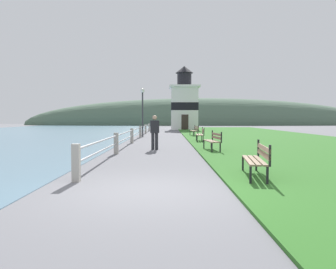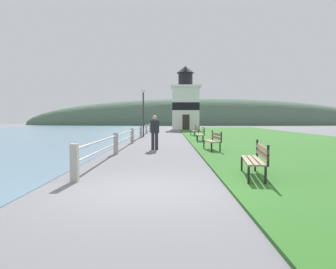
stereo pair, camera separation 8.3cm
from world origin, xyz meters
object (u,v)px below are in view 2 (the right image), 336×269
object	(u,v)px
lighthouse	(185,103)
person_strolling	(155,131)
lamp_post	(143,103)
park_bench_midway	(213,140)
park_bench_far	(201,134)
park_bench_by_lighthouse	(196,130)
park_bench_near	(256,158)

from	to	relation	value
lighthouse	person_strolling	xyz separation A→B (m)	(-2.83, -28.17, -2.59)
person_strolling	lamp_post	distance (m)	11.02
park_bench_midway	lamp_post	distance (m)	12.41
park_bench_far	park_bench_by_lighthouse	size ratio (longest dim) A/B	1.06
park_bench_midway	park_bench_by_lighthouse	xyz separation A→B (m)	(0.16, 12.52, 0.00)
park_bench_near	park_bench_far	size ratio (longest dim) A/B	1.02
person_strolling	lamp_post	size ratio (longest dim) A/B	0.42
park_bench_by_lighthouse	lighthouse	bearing A→B (deg)	-94.99
person_strolling	park_bench_by_lighthouse	bearing A→B (deg)	-25.85
park_bench_by_lighthouse	person_strolling	size ratio (longest dim) A/B	1.09
park_bench_by_lighthouse	lighthouse	world-z (taller)	lighthouse
park_bench_far	park_bench_by_lighthouse	distance (m)	6.56
park_bench_near	park_bench_midway	xyz separation A→B (m)	(-0.15, 6.92, -0.00)
park_bench_near	lamp_post	xyz separation A→B (m)	(-4.33, 18.40, 2.20)
person_strolling	park_bench_near	bearing A→B (deg)	-171.07
park_bench_far	person_strolling	size ratio (longest dim) A/B	1.16
lighthouse	park_bench_midway	bearing A→B (deg)	-90.13
park_bench_midway	lighthouse	size ratio (longest dim) A/B	0.21
lighthouse	lamp_post	xyz separation A→B (m)	(-4.25, -17.40, -0.76)
person_strolling	lamp_post	bearing A→B (deg)	-4.44
lamp_post	park_bench_by_lighthouse	bearing A→B (deg)	13.48
park_bench_near	park_bench_midway	size ratio (longest dim) A/B	1.09
lighthouse	lamp_post	distance (m)	17.92
park_bench_midway	person_strolling	world-z (taller)	person_strolling
lighthouse	lamp_post	size ratio (longest dim) A/B	2.14
park_bench_by_lighthouse	lighthouse	xyz separation A→B (m)	(-0.09, 16.35, 2.96)
park_bench_midway	lighthouse	distance (m)	29.03
lamp_post	park_bench_far	bearing A→B (deg)	-52.71
park_bench_near	park_bench_midway	distance (m)	6.92
park_bench_far	lighthouse	xyz separation A→B (m)	(0.05, 22.91, 2.96)
park_bench_by_lighthouse	person_strolling	distance (m)	12.17
park_bench_near	person_strolling	distance (m)	8.18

